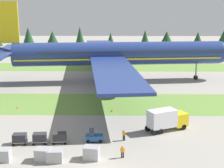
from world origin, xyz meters
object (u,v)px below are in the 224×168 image
Objects in this scene: airliner at (110,54)px; baggage_tug at (94,137)px; ground_crew_loader at (124,134)px; uld_container_1 at (43,155)px; cargo_dolly_lead at (60,137)px; uld_container_2 at (55,156)px; ground_crew_marshaller at (123,151)px; taxiway_marker_0 at (112,110)px; taxiway_marker_2 at (18,107)px; uld_container_0 at (3,155)px; cargo_dolly_third at (20,138)px; cargo_dolly_second at (40,137)px; uld_container_3 at (92,153)px; catering_truck at (167,119)px.

baggage_tug is at bearing -8.53° from airliner.
uld_container_1 is (-10.63, -6.73, -0.12)m from ground_crew_loader.
cargo_dolly_lead is 1.16× the size of uld_container_2.
ground_crew_marshaller is 19.73m from taxiway_marker_0.
ground_crew_marshaller is at bearing -46.24° from taxiway_marker_2.
ground_crew_marshaller is 0.87× the size of uld_container_1.
ground_crew_marshaller is 15.65m from uld_container_0.
uld_container_2 is (1.51, -0.28, -0.02)m from uld_container_1.
cargo_dolly_third is at bearing -72.12° from taxiway_marker_2.
cargo_dolly_second is 5.09× the size of taxiway_marker_2.
uld_container_3 reaches higher than cargo_dolly_second.
airliner is 46.71× the size of ground_crew_loader.
uld_container_0 is 1.00× the size of uld_container_1.
cargo_dolly_lead is 0.32× the size of catering_truck.
cargo_dolly_second is (-9.53, -41.84, -6.67)m from airliner.
airliner is at bearing 172.75° from baggage_tug.
ground_crew_marshaller is at bearing -85.13° from taxiway_marker_0.
taxiway_marker_2 is at bearing 126.96° from uld_container_3.
baggage_tug reaches higher than uld_container_1.
cargo_dolly_lead and cargo_dolly_second have the same top height.
ground_crew_loader is 0.87× the size of uld_container_2.
ground_crew_loader reaches higher than uld_container_0.
catering_truck is at bearing 99.52° from cargo_dolly_third.
cargo_dolly_lead is 1.16× the size of uld_container_3.
cargo_dolly_second is 6.61m from uld_container_0.
airliner is 47.27m from uld_container_3.
uld_container_2 is (3.27, -5.74, -0.11)m from cargo_dolly_second.
airliner is at bearing 80.67° from uld_container_1.
baggage_tug is 7.93m from cargo_dolly_second.
cargo_dolly_lead is 1.33× the size of ground_crew_marshaller.
uld_container_0 is at bearing 56.74° from ground_crew_loader.
cargo_dolly_second is 1.33× the size of ground_crew_marshaller.
uld_container_0 is 4.39× the size of taxiway_marker_0.
cargo_dolly_second reaches higher than taxiway_marker_0.
airliner is 30.07× the size of baggage_tug.
airliner is at bearing -52.51° from ground_crew_loader.
baggage_tug is 5.61m from uld_container_3.
ground_crew_marshaller is 3.82× the size of taxiway_marker_2.
ground_crew_marshaller reaches higher than uld_container_2.
cargo_dolly_lead is 1.16× the size of uld_container_0.
cargo_dolly_second is 2.90m from cargo_dolly_third.
baggage_tug is at bearing 90.00° from cargo_dolly_lead.
uld_container_0 is 23.00m from taxiway_marker_2.
catering_truck is (9.87, -36.33, -5.64)m from airliner.
cargo_dolly_second is at bearing 148.38° from uld_container_3.
ground_crew_loader is at bearing -93.03° from ground_crew_marshaller.
catering_truck is (19.40, 5.51, 1.03)m from cargo_dolly_second.
airliner is 31.61m from taxiway_marker_2.
ground_crew_marshaller is (12.08, -4.52, 0.03)m from cargo_dolly_second.
airliner is 11.19× the size of catering_truck.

